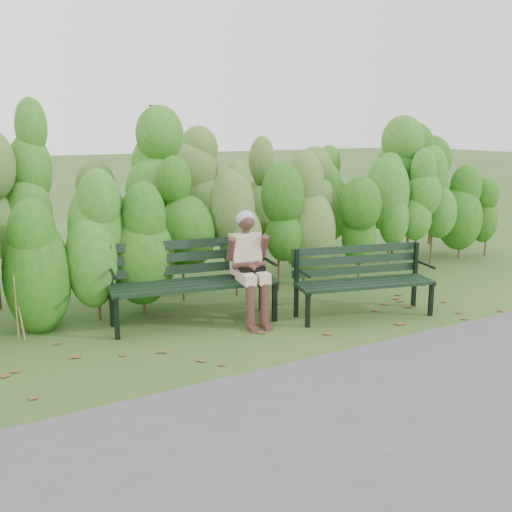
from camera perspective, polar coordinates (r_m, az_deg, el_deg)
ground at (r=6.64m, az=1.52°, el=-6.90°), size 80.00×80.00×0.00m
footpath at (r=5.04m, az=15.09°, el=-13.81°), size 60.00×2.50×0.01m
hedge_band at (r=7.96m, az=-5.47°, el=5.60°), size 11.04×1.67×2.42m
leaf_litter at (r=6.42m, az=-0.78°, el=-7.56°), size 5.69×2.20×0.01m
bench_left at (r=6.76m, az=-6.16°, el=-1.80°), size 1.92×0.92×0.92m
bench_right at (r=7.10m, az=10.02°, el=-1.81°), size 1.68×0.90×0.80m
seated_woman at (r=6.71m, az=-0.67°, el=-0.29°), size 0.50×0.73×1.25m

